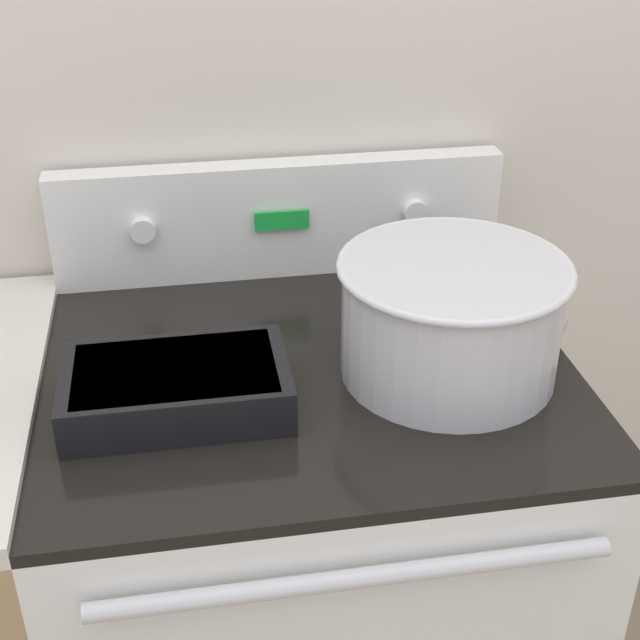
% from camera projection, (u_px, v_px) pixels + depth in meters
% --- Properties ---
extents(kitchen_wall, '(8.00, 0.05, 2.50)m').
position_uv_depth(kitchen_wall, '(271.00, 62.00, 1.42)').
color(kitchen_wall, beige).
rests_on(kitchen_wall, ground_plane).
extents(stove_range, '(0.75, 0.68, 0.91)m').
position_uv_depth(stove_range, '(310.00, 589.00, 1.51)').
color(stove_range, white).
rests_on(stove_range, ground_plane).
extents(control_panel, '(0.75, 0.07, 0.20)m').
position_uv_depth(control_panel, '(280.00, 218.00, 1.49)').
color(control_panel, white).
rests_on(control_panel, stove_range).
extents(mixing_bowl, '(0.32, 0.32, 0.17)m').
position_uv_depth(mixing_bowl, '(451.00, 312.00, 1.22)').
color(mixing_bowl, silver).
rests_on(mixing_bowl, stove_range).
extents(casserole_dish, '(0.30, 0.18, 0.06)m').
position_uv_depth(casserole_dish, '(176.00, 385.00, 1.17)').
color(casserole_dish, black).
rests_on(casserole_dish, stove_range).
extents(ladle, '(0.07, 0.33, 0.07)m').
position_uv_depth(ladle, '(539.00, 313.00, 1.35)').
color(ladle, '#B7B7B7').
rests_on(ladle, stove_range).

